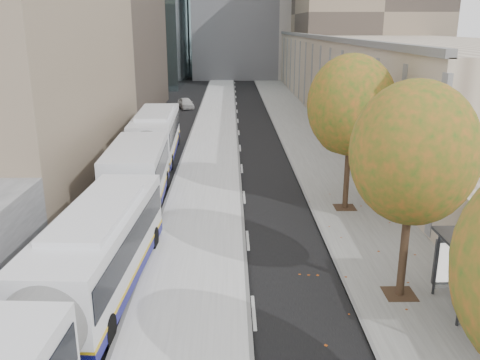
{
  "coord_description": "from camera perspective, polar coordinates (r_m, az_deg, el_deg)",
  "views": [
    {
      "loc": [
        -2.4,
        -3.02,
        9.25
      ],
      "look_at": [
        -1.98,
        19.14,
        2.5
      ],
      "focal_mm": 38.0,
      "sensor_mm": 36.0,
      "label": 1
    }
  ],
  "objects": [
    {
      "name": "tree_d",
      "position": [
        26.0,
        12.39,
        8.19
      ],
      "size": [
        4.4,
        4.4,
        7.6
      ],
      "color": "black",
      "rests_on": "sidewalk"
    },
    {
      "name": "bus_near",
      "position": [
        15.71,
        -19.73,
        -13.26
      ],
      "size": [
        3.55,
        17.79,
        2.95
      ],
      "rotation": [
        0.0,
        0.0,
        -0.06
      ],
      "color": "white",
      "rests_on": "ground"
    },
    {
      "name": "building_tan",
      "position": [
        69.56,
        14.14,
        12.11
      ],
      "size": [
        18.0,
        92.0,
        8.0
      ],
      "primitive_type": "cube",
      "color": "gray",
      "rests_on": "ground"
    },
    {
      "name": "distant_car",
      "position": [
        60.07,
        -6.11,
        8.58
      ],
      "size": [
        2.41,
        3.88,
        1.23
      ],
      "primitive_type": "imported",
      "rotation": [
        0.0,
        0.0,
        0.28
      ],
      "color": "silver",
      "rests_on": "ground"
    },
    {
      "name": "tree_c",
      "position": [
        17.56,
        18.93,
        2.86
      ],
      "size": [
        4.2,
        4.2,
        7.28
      ],
      "color": "black",
      "rests_on": "sidewalk"
    },
    {
      "name": "bus_far",
      "position": [
        33.42,
        -10.13,
        3.67
      ],
      "size": [
        3.49,
        19.07,
        3.16
      ],
      "rotation": [
        0.0,
        0.0,
        0.04
      ],
      "color": "white",
      "rests_on": "ground"
    },
    {
      "name": "bus_platform",
      "position": [
        39.13,
        -3.23,
        3.35
      ],
      "size": [
        4.25,
        150.0,
        0.15
      ],
      "primitive_type": "cube",
      "color": "#BCBCBC",
      "rests_on": "ground"
    },
    {
      "name": "sidewalk",
      "position": [
        39.65,
        8.42,
        3.32
      ],
      "size": [
        4.75,
        150.0,
        0.08
      ],
      "primitive_type": "cube",
      "color": "gray",
      "rests_on": "ground"
    }
  ]
}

